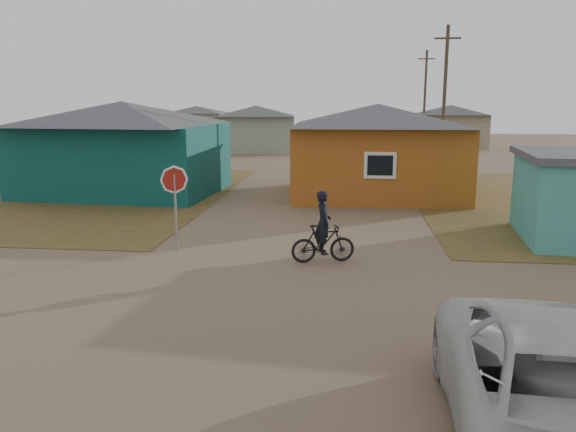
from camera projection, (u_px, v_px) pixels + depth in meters
The scene contains 12 objects.
ground at pixel (278, 312), 10.96m from camera, with size 120.00×120.00×0.00m, color brown.
grass_nw at pixel (4, 192), 25.07m from camera, with size 20.00×18.00×0.00m, color brown.
house_teal at pixel (124, 146), 24.57m from camera, with size 8.93×7.08×4.00m.
house_yellow at pixel (377, 149), 23.91m from camera, with size 7.72×6.76×3.90m.
house_pale_west at pixel (256, 128), 44.30m from camera, with size 7.04×6.15×3.60m.
house_beige_east at pixel (450, 125), 48.47m from camera, with size 6.95×6.05×3.60m.
house_pale_north at pixel (197, 123), 56.83m from camera, with size 6.28×5.81×3.40m.
utility_pole_near at pixel (444, 98), 30.85m from camera, with size 1.40×0.20×8.00m.
utility_pole_far at pixel (425, 98), 46.32m from camera, with size 1.40×0.20×8.00m.
stop_sign at pixel (175, 188), 15.08m from camera, with size 0.76×0.17×2.35m.
cyclist at pixel (323, 236), 14.21m from camera, with size 1.70×0.88×1.85m.
vehicle at pixel (569, 406), 6.19m from camera, with size 2.55×5.52×1.53m, color #B7B7B2.
Camera 1 is at (1.30, -10.26, 4.08)m, focal length 35.00 mm.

